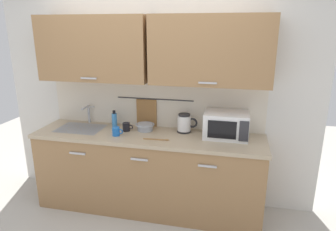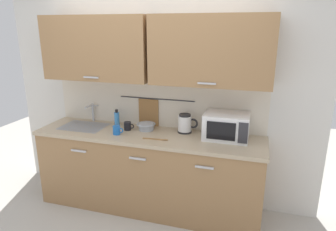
{
  "view_description": "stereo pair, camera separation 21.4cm",
  "coord_description": "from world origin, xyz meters",
  "px_view_note": "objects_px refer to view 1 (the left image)",
  "views": [
    {
      "loc": [
        0.9,
        -2.65,
        2.03
      ],
      "look_at": [
        0.22,
        0.33,
        1.12
      ],
      "focal_mm": 31.97,
      "sensor_mm": 36.0,
      "label": 1
    },
    {
      "loc": [
        1.1,
        -2.59,
        2.03
      ],
      "look_at": [
        0.22,
        0.33,
        1.12
      ],
      "focal_mm": 31.97,
      "sensor_mm": 36.0,
      "label": 2
    }
  ],
  "objects_px": {
    "electric_kettle": "(185,123)",
    "mug_by_kettle": "(116,131)",
    "mug_near_sink": "(126,127)",
    "wooden_spoon": "(160,140)",
    "microwave": "(226,125)",
    "dish_soap_bottle": "(114,120)",
    "mixing_bowl": "(145,127)"
  },
  "relations": [
    {
      "from": "electric_kettle",
      "to": "mug_by_kettle",
      "type": "height_order",
      "value": "electric_kettle"
    },
    {
      "from": "mug_near_sink",
      "to": "wooden_spoon",
      "type": "distance_m",
      "value": 0.48
    },
    {
      "from": "microwave",
      "to": "dish_soap_bottle",
      "type": "relative_size",
      "value": 2.35
    },
    {
      "from": "microwave",
      "to": "mug_by_kettle",
      "type": "height_order",
      "value": "microwave"
    },
    {
      "from": "dish_soap_bottle",
      "to": "mug_by_kettle",
      "type": "bearing_deg",
      "value": -64.42
    },
    {
      "from": "electric_kettle",
      "to": "wooden_spoon",
      "type": "bearing_deg",
      "value": -123.89
    },
    {
      "from": "dish_soap_bottle",
      "to": "mug_by_kettle",
      "type": "xyz_separation_m",
      "value": [
        0.13,
        -0.28,
        -0.04
      ]
    },
    {
      "from": "electric_kettle",
      "to": "mixing_bowl",
      "type": "xyz_separation_m",
      "value": [
        -0.44,
        -0.05,
        -0.06
      ]
    },
    {
      "from": "mug_near_sink",
      "to": "wooden_spoon",
      "type": "bearing_deg",
      "value": -24.24
    },
    {
      "from": "mug_near_sink",
      "to": "wooden_spoon",
      "type": "relative_size",
      "value": 0.43
    },
    {
      "from": "mixing_bowl",
      "to": "wooden_spoon",
      "type": "xyz_separation_m",
      "value": [
        0.24,
        -0.26,
        -0.04
      ]
    },
    {
      "from": "mug_near_sink",
      "to": "mug_by_kettle",
      "type": "bearing_deg",
      "value": -108.41
    },
    {
      "from": "microwave",
      "to": "mug_by_kettle",
      "type": "distance_m",
      "value": 1.18
    },
    {
      "from": "electric_kettle",
      "to": "mug_by_kettle",
      "type": "xyz_separation_m",
      "value": [
        -0.7,
        -0.28,
        -0.05
      ]
    },
    {
      "from": "wooden_spoon",
      "to": "electric_kettle",
      "type": "bearing_deg",
      "value": 56.11
    },
    {
      "from": "mug_by_kettle",
      "to": "wooden_spoon",
      "type": "xyz_separation_m",
      "value": [
        0.49,
        -0.03,
        -0.04
      ]
    },
    {
      "from": "mixing_bowl",
      "to": "mug_by_kettle",
      "type": "relative_size",
      "value": 1.78
    },
    {
      "from": "wooden_spoon",
      "to": "mug_near_sink",
      "type": "bearing_deg",
      "value": 155.76
    },
    {
      "from": "electric_kettle",
      "to": "dish_soap_bottle",
      "type": "height_order",
      "value": "electric_kettle"
    },
    {
      "from": "microwave",
      "to": "mug_by_kettle",
      "type": "bearing_deg",
      "value": -169.15
    },
    {
      "from": "dish_soap_bottle",
      "to": "mug_near_sink",
      "type": "relative_size",
      "value": 1.63
    },
    {
      "from": "mixing_bowl",
      "to": "electric_kettle",
      "type": "bearing_deg",
      "value": 6.37
    },
    {
      "from": "dish_soap_bottle",
      "to": "electric_kettle",
      "type": "bearing_deg",
      "value": 0.05
    },
    {
      "from": "dish_soap_bottle",
      "to": "mug_by_kettle",
      "type": "relative_size",
      "value": 1.63
    },
    {
      "from": "microwave",
      "to": "mug_near_sink",
      "type": "xyz_separation_m",
      "value": [
        -1.1,
        -0.05,
        -0.09
      ]
    },
    {
      "from": "electric_kettle",
      "to": "mixing_bowl",
      "type": "distance_m",
      "value": 0.45
    },
    {
      "from": "microwave",
      "to": "mug_near_sink",
      "type": "distance_m",
      "value": 1.1
    },
    {
      "from": "microwave",
      "to": "dish_soap_bottle",
      "type": "height_order",
      "value": "microwave"
    },
    {
      "from": "mug_near_sink",
      "to": "electric_kettle",
      "type": "bearing_deg",
      "value": 10.15
    },
    {
      "from": "electric_kettle",
      "to": "mixing_bowl",
      "type": "height_order",
      "value": "electric_kettle"
    },
    {
      "from": "mug_near_sink",
      "to": "microwave",
      "type": "bearing_deg",
      "value": 2.84
    },
    {
      "from": "microwave",
      "to": "dish_soap_bottle",
      "type": "distance_m",
      "value": 1.29
    }
  ]
}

